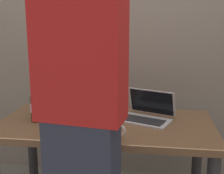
{
  "coord_description": "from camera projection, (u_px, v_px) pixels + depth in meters",
  "views": [
    {
      "loc": [
        0.31,
        -1.98,
        1.45
      ],
      "look_at": [
        0.04,
        0.0,
        0.98
      ],
      "focal_mm": 49.38,
      "sensor_mm": 36.0,
      "label": 1
    }
  ],
  "objects": [
    {
      "name": "beer_bottle_brown",
      "position": [
        59.0,
        104.0,
        2.11
      ],
      "size": [
        0.06,
        0.06,
        0.32
      ],
      "color": "brown",
      "rests_on": "desk"
    },
    {
      "name": "coffee_mug",
      "position": [
        113.0,
        131.0,
        1.82
      ],
      "size": [
        0.12,
        0.09,
        0.1
      ],
      "color": "white",
      "rests_on": "desk"
    },
    {
      "name": "person_figure",
      "position": [
        81.0,
        120.0,
        1.5
      ],
      "size": [
        0.45,
        0.32,
        1.85
      ],
      "color": "#2D3347",
      "rests_on": "ground"
    },
    {
      "name": "beer_bottle_amber",
      "position": [
        36.0,
        106.0,
        2.12
      ],
      "size": [
        0.08,
        0.08,
        0.3
      ],
      "color": "#472B14",
      "rests_on": "desk"
    },
    {
      "name": "back_wall",
      "position": [
        118.0,
        33.0,
        2.69
      ],
      "size": [
        6.0,
        0.1,
        2.6
      ],
      "primitive_type": "cube",
      "color": "gray",
      "rests_on": "ground"
    },
    {
      "name": "beer_bottle_dark",
      "position": [
        41.0,
        100.0,
        2.21
      ],
      "size": [
        0.07,
        0.07,
        0.32
      ],
      "color": "#1E5123",
      "rests_on": "desk"
    },
    {
      "name": "beer_bottle_green",
      "position": [
        57.0,
        100.0,
        2.23
      ],
      "size": [
        0.07,
        0.07,
        0.31
      ],
      "color": "#333333",
      "rests_on": "desk"
    },
    {
      "name": "laptop",
      "position": [
        147.0,
        113.0,
        2.17
      ],
      "size": [
        0.43,
        0.38,
        0.2
      ],
      "color": "#B7BABC",
      "rests_on": "desk"
    },
    {
      "name": "desk",
      "position": [
        106.0,
        138.0,
        2.14
      ],
      "size": [
        1.47,
        0.74,
        0.73
      ],
      "color": "brown",
      "rests_on": "ground"
    }
  ]
}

